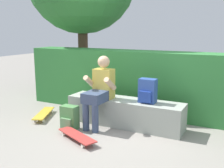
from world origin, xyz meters
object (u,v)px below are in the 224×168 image
object	(u,v)px
skateboard_near_person	(77,136)
skateboard_beside_bench	(44,113)
person_skater	(100,89)
backpack_on_bench	(148,91)
backpack_on_ground	(69,118)
bench_main	(125,112)

from	to	relation	value
skateboard_near_person	skateboard_beside_bench	distance (m)	1.35
person_skater	backpack_on_bench	size ratio (longest dim) A/B	3.04
skateboard_beside_bench	backpack_on_bench	size ratio (longest dim) A/B	2.03
backpack_on_bench	backpack_on_ground	distance (m)	1.39
person_skater	backpack_on_bench	xyz separation A→B (m)	(0.79, 0.21, -0.00)
bench_main	person_skater	distance (m)	0.61
skateboard_near_person	backpack_on_bench	distance (m)	1.35
bench_main	skateboard_near_person	distance (m)	1.03
skateboard_beside_bench	backpack_on_ground	distance (m)	0.86
bench_main	backpack_on_ground	xyz separation A→B (m)	(-0.75, -0.60, -0.04)
person_skater	backpack_on_ground	bearing A→B (deg)	-135.42
backpack_on_bench	skateboard_near_person	bearing A→B (deg)	-129.85
backpack_on_bench	bench_main	bearing A→B (deg)	178.70
skateboard_beside_bench	backpack_on_bench	bearing A→B (deg)	9.10
person_skater	backpack_on_ground	size ratio (longest dim) A/B	3.04
person_skater	skateboard_beside_bench	bearing A→B (deg)	-174.89
backpack_on_bench	backpack_on_ground	xyz separation A→B (m)	(-1.17, -0.59, -0.47)
skateboard_beside_bench	backpack_on_bench	world-z (taller)	backpack_on_bench
person_skater	backpack_on_ground	xyz separation A→B (m)	(-0.38, -0.38, -0.47)
skateboard_near_person	bench_main	bearing A→B (deg)	68.89
bench_main	person_skater	xyz separation A→B (m)	(-0.37, -0.22, 0.43)
skateboard_near_person	skateboard_beside_bench	xyz separation A→B (m)	(-1.19, 0.62, 0.00)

